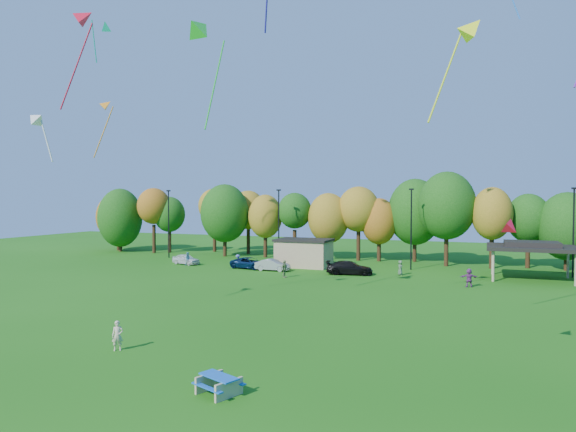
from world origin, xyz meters
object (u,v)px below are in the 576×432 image
at_px(car_c, 250,263).
at_px(car_d, 349,268).
at_px(car_a, 186,259).
at_px(picnic_table, 219,383).
at_px(kite_flyer, 118,336).
at_px(car_b, 273,265).

height_order(car_c, car_d, car_d).
xyz_separation_m(car_a, car_c, (8.78, -0.53, 0.00)).
relative_size(picnic_table, kite_flyer, 1.38).
relative_size(car_a, car_c, 0.81).
bearing_deg(car_c, car_a, 96.20).
height_order(picnic_table, car_c, car_c).
height_order(car_b, car_d, car_d).
relative_size(car_b, car_d, 0.79).
height_order(picnic_table, kite_flyer, kite_flyer).
height_order(kite_flyer, car_b, kite_flyer).
bearing_deg(kite_flyer, car_d, 44.49).
bearing_deg(car_a, kite_flyer, -138.90).
xyz_separation_m(car_c, car_d, (11.69, -0.27, 0.08)).
relative_size(car_a, car_b, 0.96).
bearing_deg(picnic_table, car_c, 135.40).
bearing_deg(car_c, picnic_table, -146.68).
bearing_deg(car_d, car_b, 82.62).
distance_m(picnic_table, car_c, 37.35).
relative_size(kite_flyer, car_c, 0.35).
distance_m(car_b, car_d, 8.58).
xyz_separation_m(car_b, car_c, (-3.12, 0.69, -0.00)).
relative_size(car_c, car_d, 0.93).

